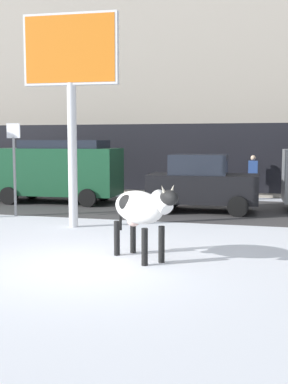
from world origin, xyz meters
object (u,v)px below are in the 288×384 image
(cow_holstein, at_px, (139,209))
(street_sign, at_px, (14,162))
(car_darkgreen_van, at_px, (58,169))
(billboard, at_px, (71,63))
(pedestrian_by_cars, at_px, (187,176))
(car_black_hatchback, at_px, (202,183))
(pedestrian_near_billboard, at_px, (253,177))

(cow_holstein, distance_m, street_sign, 6.71)
(cow_holstein, xyz_separation_m, car_darkgreen_van, (-5.28, 7.62, 0.24))
(billboard, xyz_separation_m, pedestrian_by_cars, (1.74, 7.56, -3.43))
(pedestrian_by_cars, distance_m, street_sign, 7.59)
(billboard, height_order, car_darkgreen_van, billboard)
(cow_holstein, height_order, pedestrian_by_cars, pedestrian_by_cars)
(cow_holstein, relative_size, car_black_hatchback, 0.48)
(pedestrian_near_billboard, bearing_deg, pedestrian_by_cars, 180.00)
(cow_holstein, bearing_deg, car_black_hatchback, 87.96)
(cow_holstein, distance_m, pedestrian_near_billboard, 10.66)
(cow_holstein, relative_size, car_darkgreen_van, 0.37)
(car_darkgreen_van, distance_m, pedestrian_by_cars, 5.24)
(pedestrian_by_cars, xyz_separation_m, street_sign, (-4.21, -6.27, 0.79))
(pedestrian_near_billboard, xyz_separation_m, pedestrian_by_cars, (-2.60, 0.00, 0.00))
(cow_holstein, xyz_separation_m, pedestrian_by_cars, (-0.93, 10.53, -0.12))
(car_black_hatchback, relative_size, pedestrian_by_cars, 2.07)
(car_black_hatchback, height_order, pedestrian_near_billboard, car_black_hatchback)
(car_black_hatchback, bearing_deg, cow_holstein, -92.04)
(car_black_hatchback, bearing_deg, car_darkgreen_van, 170.26)
(car_black_hatchback, height_order, pedestrian_by_cars, car_black_hatchback)
(billboard, xyz_separation_m, pedestrian_near_billboard, (4.35, 7.56, -3.43))
(street_sign, bearing_deg, pedestrian_near_billboard, 42.62)
(car_black_hatchback, xyz_separation_m, pedestrian_by_cars, (-1.17, 3.86, -0.05))
(car_darkgreen_van, bearing_deg, pedestrian_by_cars, 33.83)
(car_darkgreen_van, height_order, car_black_hatchback, car_darkgreen_van)
(car_darkgreen_van, relative_size, street_sign, 1.66)
(car_black_hatchback, xyz_separation_m, street_sign, (-5.38, -2.41, 0.74))
(cow_holstein, bearing_deg, pedestrian_near_billboard, 80.98)
(cow_holstein, height_order, pedestrian_near_billboard, pedestrian_near_billboard)
(car_darkgreen_van, bearing_deg, billboard, -60.78)
(street_sign, bearing_deg, pedestrian_by_cars, 56.13)
(car_black_hatchback, distance_m, street_sign, 5.94)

